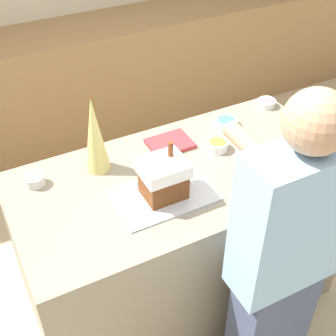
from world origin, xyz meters
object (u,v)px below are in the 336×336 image
at_px(decorative_tree, 95,135).
at_px(mug, 299,156).
at_px(candy_bowl_behind_tray, 35,180).
at_px(candy_bowl_near_tray_right, 267,103).
at_px(baking_tray, 163,195).
at_px(person, 281,266).
at_px(gingerbread_house, 163,177).
at_px(candy_bowl_center_rear, 218,145).
at_px(cookbook, 170,143).
at_px(candy_bowl_near_tray_left, 226,122).

height_order(decorative_tree, mug, decorative_tree).
relative_size(decorative_tree, candy_bowl_behind_tray, 4.21).
distance_m(candy_bowl_near_tray_right, mug, 0.54).
xyz_separation_m(baking_tray, person, (0.27, -0.52, -0.08)).
distance_m(gingerbread_house, candy_bowl_center_rear, 0.45).
xyz_separation_m(gingerbread_house, candy_bowl_behind_tray, (-0.49, 0.34, -0.08)).
bearing_deg(candy_bowl_behind_tray, mug, -19.99).
bearing_deg(candy_bowl_near_tray_right, mug, -110.27).
distance_m(gingerbread_house, decorative_tree, 0.39).
xyz_separation_m(cookbook, person, (0.06, -0.85, -0.08)).
distance_m(baking_tray, candy_bowl_behind_tray, 0.60).
bearing_deg(decorative_tree, candy_bowl_center_rear, -13.10).
bearing_deg(candy_bowl_near_tray_right, cookbook, -172.98).
height_order(baking_tray, candy_bowl_near_tray_left, candy_bowl_near_tray_left).
distance_m(candy_bowl_near_tray_left, cookbook, 0.36).
bearing_deg(candy_bowl_near_tray_right, gingerbread_house, -154.84).
bearing_deg(candy_bowl_near_tray_left, candy_bowl_behind_tray, -179.64).
distance_m(candy_bowl_behind_tray, candy_bowl_center_rear, 0.91).
xyz_separation_m(candy_bowl_near_tray_left, cookbook, (-0.36, -0.02, -0.01)).
bearing_deg(candy_bowl_near_tray_right, candy_bowl_center_rear, -154.54).
bearing_deg(decorative_tree, candy_bowl_near_tray_right, 4.76).
relative_size(gingerbread_house, mug, 3.27).
height_order(gingerbread_house, cookbook, gingerbread_house).
distance_m(decorative_tree, candy_bowl_behind_tray, 0.35).
xyz_separation_m(candy_bowl_near_tray_right, mug, (-0.19, -0.50, 0.02)).
relative_size(baking_tray, mug, 5.80).
distance_m(decorative_tree, mug, 0.99).
height_order(candy_bowl_near_tray_right, cookbook, candy_bowl_near_tray_right).
bearing_deg(baking_tray, candy_bowl_behind_tray, 145.22).
bearing_deg(baking_tray, cookbook, 58.18).
bearing_deg(person, candy_bowl_near_tray_left, 71.49).
relative_size(candy_bowl_near_tray_left, cookbook, 0.55).
bearing_deg(person, decorative_tree, 118.38).
distance_m(candy_bowl_behind_tray, candy_bowl_near_tray_right, 1.38).
relative_size(candy_bowl_near_tray_left, person, 0.07).
bearing_deg(mug, person, -134.34).
height_order(gingerbread_house, candy_bowl_behind_tray, gingerbread_house).
bearing_deg(candy_bowl_behind_tray, person, -48.68).
bearing_deg(person, candy_bowl_behind_tray, 131.32).
xyz_separation_m(baking_tray, mug, (0.69, -0.09, 0.03)).
xyz_separation_m(decorative_tree, candy_bowl_center_rear, (0.59, -0.14, -0.17)).
height_order(candy_bowl_behind_tray, person, person).
bearing_deg(gingerbread_house, decorative_tree, 120.43).
bearing_deg(candy_bowl_center_rear, gingerbread_house, -155.20).
distance_m(candy_bowl_behind_tray, candy_bowl_near_tray_left, 1.06).
xyz_separation_m(baking_tray, gingerbread_house, (0.00, 0.00, 0.10)).
relative_size(gingerbread_house, candy_bowl_center_rear, 2.37).
height_order(gingerbread_house, candy_bowl_near_tray_right, gingerbread_house).
xyz_separation_m(candy_bowl_center_rear, candy_bowl_near_tray_left, (0.16, 0.16, -0.01)).
relative_size(candy_bowl_center_rear, candy_bowl_near_tray_left, 0.88).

